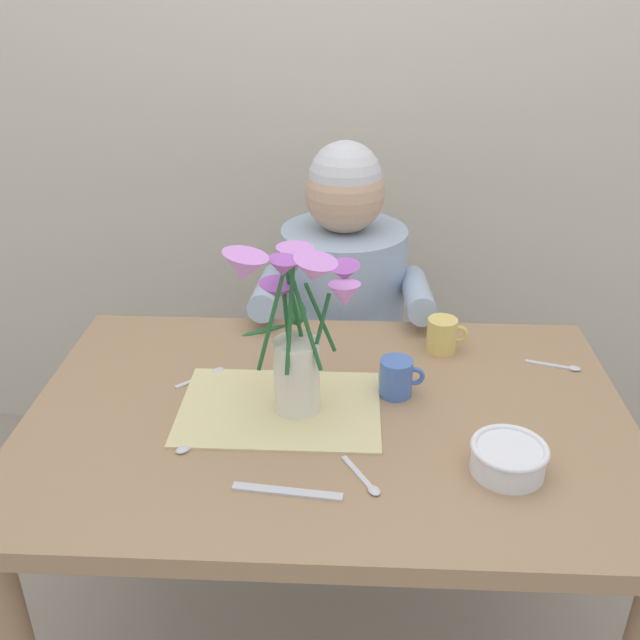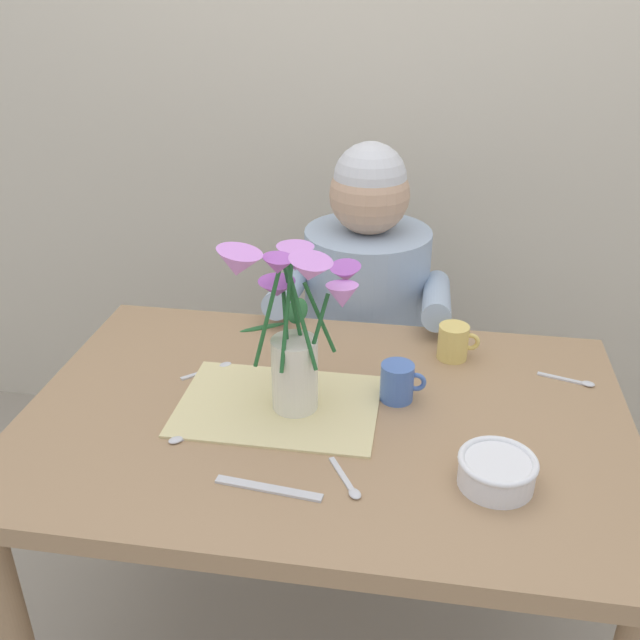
% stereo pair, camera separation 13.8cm
% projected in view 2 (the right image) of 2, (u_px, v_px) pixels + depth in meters
% --- Properties ---
extents(wood_panel_backdrop, '(4.00, 0.10, 2.50)m').
position_uv_depth(wood_panel_backdrop, '(380.00, 69.00, 2.10)').
color(wood_panel_backdrop, beige).
rests_on(wood_panel_backdrop, ground_plane).
extents(dining_table, '(1.20, 0.80, 0.74)m').
position_uv_depth(dining_table, '(325.00, 451.00, 1.46)').
color(dining_table, '#9E7A56').
rests_on(dining_table, ground_plane).
extents(seated_person, '(0.45, 0.47, 1.14)m').
position_uv_depth(seated_person, '(365.00, 343.00, 2.03)').
color(seated_person, '#4C4C56').
rests_on(seated_person, ground_plane).
extents(striped_placemat, '(0.40, 0.28, 0.00)m').
position_uv_depth(striped_placemat, '(278.00, 405.00, 1.43)').
color(striped_placemat, beige).
rests_on(striped_placemat, dining_table).
extents(flower_vase, '(0.26, 0.22, 0.37)m').
position_uv_depth(flower_vase, '(294.00, 323.00, 1.34)').
color(flower_vase, silver).
rests_on(flower_vase, dining_table).
extents(ceramic_bowl, '(0.14, 0.14, 0.06)m').
position_uv_depth(ceramic_bowl, '(497.00, 470.00, 1.21)').
color(ceramic_bowl, white).
rests_on(ceramic_bowl, dining_table).
extents(dinner_knife, '(0.19, 0.04, 0.00)m').
position_uv_depth(dinner_knife, '(269.00, 488.00, 1.21)').
color(dinner_knife, silver).
rests_on(dinner_knife, dining_table).
extents(tea_cup, '(0.09, 0.07, 0.08)m').
position_uv_depth(tea_cup, '(454.00, 342.00, 1.59)').
color(tea_cup, '#E5C666').
rests_on(tea_cup, dining_table).
extents(coffee_cup, '(0.09, 0.07, 0.08)m').
position_uv_depth(coffee_cup, '(398.00, 382.00, 1.44)').
color(coffee_cup, '#476BB7').
rests_on(coffee_cup, dining_table).
extents(spoon_0, '(0.07, 0.11, 0.01)m').
position_uv_depth(spoon_0, '(349.00, 485.00, 1.22)').
color(spoon_0, silver).
rests_on(spoon_0, dining_table).
extents(spoon_1, '(0.10, 0.09, 0.01)m').
position_uv_depth(spoon_1, '(215.00, 368.00, 1.56)').
color(spoon_1, silver).
rests_on(spoon_1, dining_table).
extents(spoon_2, '(0.12, 0.05, 0.01)m').
position_uv_depth(spoon_2, '(575.00, 381.00, 1.51)').
color(spoon_2, silver).
rests_on(spoon_2, dining_table).
extents(spoon_3, '(0.10, 0.09, 0.01)m').
position_uv_depth(spoon_3, '(189.00, 436.00, 1.34)').
color(spoon_3, silver).
rests_on(spoon_3, dining_table).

